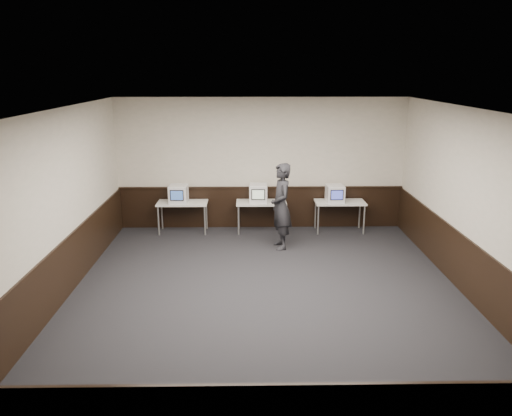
% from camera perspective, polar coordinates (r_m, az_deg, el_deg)
% --- Properties ---
extents(floor, '(8.00, 8.00, 0.00)m').
position_cam_1_polar(floor, '(8.86, 1.24, -9.97)').
color(floor, black).
rests_on(floor, ground).
extents(ceiling, '(8.00, 8.00, 0.00)m').
position_cam_1_polar(ceiling, '(8.02, 1.38, 11.13)').
color(ceiling, white).
rests_on(ceiling, back_wall).
extents(back_wall, '(7.00, 0.00, 7.00)m').
position_cam_1_polar(back_wall, '(12.20, 0.58, 5.06)').
color(back_wall, silver).
rests_on(back_wall, ground).
extents(front_wall, '(7.00, 0.00, 7.00)m').
position_cam_1_polar(front_wall, '(4.58, 3.28, -13.41)').
color(front_wall, silver).
rests_on(front_wall, ground).
extents(left_wall, '(0.00, 8.00, 8.00)m').
position_cam_1_polar(left_wall, '(8.88, -21.88, -0.06)').
color(left_wall, silver).
rests_on(left_wall, ground).
extents(right_wall, '(0.00, 8.00, 8.00)m').
position_cam_1_polar(right_wall, '(9.13, 23.82, 0.14)').
color(right_wall, silver).
rests_on(right_wall, ground).
extents(wainscot_back, '(6.98, 0.04, 1.00)m').
position_cam_1_polar(wainscot_back, '(12.43, 0.57, 0.05)').
color(wainscot_back, black).
rests_on(wainscot_back, back_wall).
extents(wainscot_left, '(0.04, 7.98, 1.00)m').
position_cam_1_polar(wainscot_left, '(9.21, -21.08, -6.66)').
color(wainscot_left, black).
rests_on(wainscot_left, left_wall).
extents(wainscot_right, '(0.04, 7.98, 1.00)m').
position_cam_1_polar(wainscot_right, '(9.45, 22.99, -6.30)').
color(wainscot_right, black).
rests_on(wainscot_right, right_wall).
extents(wainscot_rail, '(6.98, 0.06, 0.04)m').
position_cam_1_polar(wainscot_rail, '(12.28, 0.58, 2.36)').
color(wainscot_rail, black).
rests_on(wainscot_rail, wainscot_back).
extents(desk_left, '(1.20, 0.60, 0.75)m').
position_cam_1_polar(desk_left, '(12.11, -8.40, 0.34)').
color(desk_left, silver).
rests_on(desk_left, ground).
extents(desk_center, '(1.20, 0.60, 0.75)m').
position_cam_1_polar(desk_center, '(12.01, 0.62, 0.39)').
color(desk_center, silver).
rests_on(desk_center, ground).
extents(desk_right, '(1.20, 0.60, 0.75)m').
position_cam_1_polar(desk_right, '(12.21, 9.56, 0.42)').
color(desk_right, silver).
rests_on(desk_right, ground).
extents(emac_left, '(0.45, 0.48, 0.43)m').
position_cam_1_polar(emac_left, '(12.01, -8.85, 1.59)').
color(emac_left, white).
rests_on(emac_left, desk_left).
extents(emac_center, '(0.45, 0.48, 0.43)m').
position_cam_1_polar(emac_center, '(11.94, 0.27, 1.71)').
color(emac_center, white).
rests_on(emac_center, desk_center).
extents(emac_right, '(0.43, 0.46, 0.41)m').
position_cam_1_polar(emac_right, '(12.08, 9.01, 1.64)').
color(emac_right, white).
rests_on(emac_right, desk_right).
extents(person, '(0.57, 0.76, 1.90)m').
position_cam_1_polar(person, '(10.86, 2.88, 0.19)').
color(person, black).
rests_on(person, ground).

